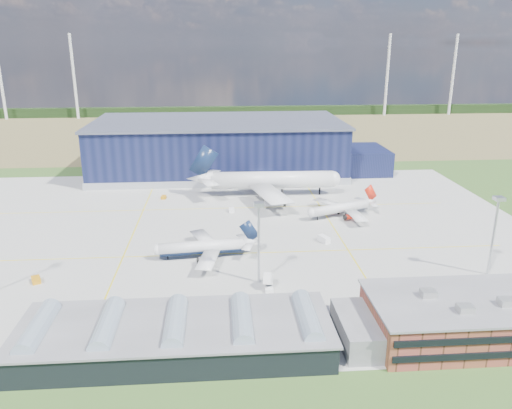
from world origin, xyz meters
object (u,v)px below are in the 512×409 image
object	(u,v)px
light_mast_east	(495,223)
gse_van_c	(304,306)
light_mast_center	(259,230)
airliner_widebody	(272,171)
gse_tug_a	(36,280)
gse_cart_a	(232,210)
gse_van_b	(324,239)
ops_building	(473,318)
airliner_navy	(202,241)
airstair	(268,282)
hangar	(224,149)
car_b	(261,301)
car_a	(360,307)
airliner_red	(340,203)
gse_tug_c	(164,197)

from	to	relation	value
light_mast_east	gse_van_c	distance (m)	59.20
light_mast_center	airliner_widebody	distance (m)	82.07
gse_tug_a	gse_cart_a	size ratio (longest dim) A/B	1.10
light_mast_center	gse_van_c	bearing A→B (deg)	-58.33
gse_van_b	ops_building	bearing A→B (deg)	-93.92
ops_building	light_mast_east	distance (m)	37.59
airliner_navy	airliner_widebody	xyz separation A→B (m)	(28.15, 62.99, 5.28)
light_mast_east	gse_van_c	bearing A→B (deg)	-163.98
ops_building	airliner_widebody	world-z (taller)	airliner_widebody
airliner_navy	airstair	size ratio (longest dim) A/B	6.67
airliner_navy	gse_van_c	size ratio (longest dim) A/B	6.85
light_mast_east	gse_cart_a	bearing A→B (deg)	139.51
hangar	car_b	world-z (taller)	hangar
airliner_navy	airliner_widebody	bearing A→B (deg)	-119.53
hangar	ops_building	size ratio (longest dim) A/B	3.15
ops_building	gse_cart_a	xyz separation A→B (m)	(-50.56, 90.25, -4.09)
gse_tug_a	car_a	size ratio (longest dim) A/B	1.03
ops_building	airliner_red	bearing A→B (deg)	96.95
light_mast_center	airliner_navy	size ratio (longest dim) A/B	0.69
gse_tug_c	gse_van_c	distance (m)	104.89
hangar	airliner_widebody	size ratio (longest dim) A/B	2.21
airliner_red	gse_van_b	distance (m)	27.57
gse_cart_a	airliner_red	bearing A→B (deg)	-11.80
gse_tug_a	gse_van_c	bearing A→B (deg)	-41.00
airstair	gse_van_c	bearing A→B (deg)	-44.77
light_mast_center	gse_tug_c	xyz separation A→B (m)	(-33.55, 79.67, -14.77)
gse_tug_c	car_a	bearing A→B (deg)	-54.23
light_mast_center	gse_van_b	size ratio (longest dim) A/B	5.00
airliner_navy	airstair	xyz separation A→B (m)	(18.10, -21.09, -3.83)
gse_tug_a	gse_van_c	xyz separation A→B (m)	(70.46, -20.51, 0.43)
hangar	gse_tug_c	world-z (taller)	hangar
light_mast_center	car_b	size ratio (longest dim) A/B	6.61
gse_cart_a	gse_tug_a	bearing A→B (deg)	-135.08
gse_van_b	airstair	xyz separation A→B (m)	(-21.44, -30.25, 0.54)
gse_van_b	car_a	size ratio (longest dim) A/B	1.34
car_a	car_b	world-z (taller)	car_a
airliner_navy	car_b	distance (m)	33.40
gse_van_c	light_mast_east	bearing A→B (deg)	-54.71
light_mast_center	gse_cart_a	distance (m)	62.26
ops_building	car_b	world-z (taller)	ops_building
airliner_red	airstair	size ratio (longest dim) A/B	6.40
gse_cart_a	airstair	distance (m)	63.82
light_mast_center	airstair	xyz separation A→B (m)	(2.34, -3.09, -13.83)
gse_tug_a	gse_van_b	bearing A→B (deg)	-9.85
light_mast_center	gse_cart_a	xyz separation A→B (m)	(-5.55, 60.24, -14.73)
light_mast_east	gse_tug_a	world-z (taller)	light_mast_east
airliner_red	gse_tug_a	distance (m)	106.85
airliner_red	airliner_widebody	world-z (taller)	airliner_widebody
light_mast_east	gse_cart_a	xyz separation A→B (m)	(-70.55, 60.24, -14.73)
airliner_red	gse_tug_a	size ratio (longest dim) A/B	9.01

